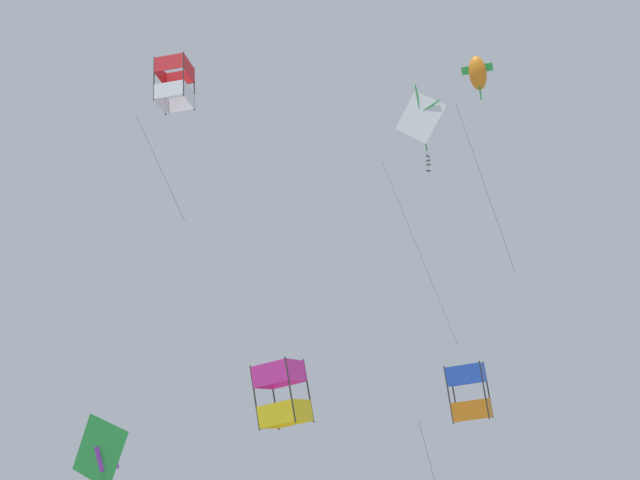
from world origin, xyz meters
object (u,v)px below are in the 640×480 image
(kite_diamond_low_drifter, at_px, (421,118))
(kite_fish_mid_left, at_px, (478,73))
(kite_box_near_right, at_px, (469,393))
(kite_box_far_centre, at_px, (282,394))
(kite_box_upper_right, at_px, (174,84))
(kite_delta_near_left, at_px, (101,453))

(kite_diamond_low_drifter, relative_size, kite_fish_mid_left, 1.39)
(kite_diamond_low_drifter, bearing_deg, kite_fish_mid_left, -62.00)
(kite_box_near_right, height_order, kite_box_far_centre, kite_box_near_right)
(kite_box_near_right, relative_size, kite_box_far_centre, 4.32)
(kite_diamond_low_drifter, bearing_deg, kite_box_near_right, -70.07)
(kite_box_far_centre, bearing_deg, kite_fish_mid_left, 5.67)
(kite_box_upper_right, bearing_deg, kite_box_near_right, 22.72)
(kite_box_upper_right, relative_size, kite_diamond_low_drifter, 0.52)
(kite_diamond_low_drifter, height_order, kite_fish_mid_left, kite_diamond_low_drifter)
(kite_fish_mid_left, relative_size, kite_delta_near_left, 1.06)
(kite_delta_near_left, relative_size, kite_box_far_centre, 3.45)
(kite_box_upper_right, xyz_separation_m, kite_fish_mid_left, (1.71, 9.70, -0.65))
(kite_diamond_low_drifter, bearing_deg, kite_delta_near_left, -170.75)
(kite_diamond_low_drifter, height_order, kite_box_far_centre, kite_diamond_low_drifter)
(kite_diamond_low_drifter, distance_m, kite_fish_mid_left, 7.38)
(kite_box_upper_right, distance_m, kite_box_near_right, 13.76)
(kite_diamond_low_drifter, distance_m, kite_delta_near_left, 17.49)
(kite_box_upper_right, xyz_separation_m, kite_diamond_low_drifter, (-4.49, 9.17, 3.31))
(kite_fish_mid_left, distance_m, kite_box_far_centre, 11.80)
(kite_diamond_low_drifter, relative_size, kite_box_near_right, 1.18)
(kite_box_upper_right, bearing_deg, kite_delta_near_left, 121.40)
(kite_box_upper_right, relative_size, kite_fish_mid_left, 0.73)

